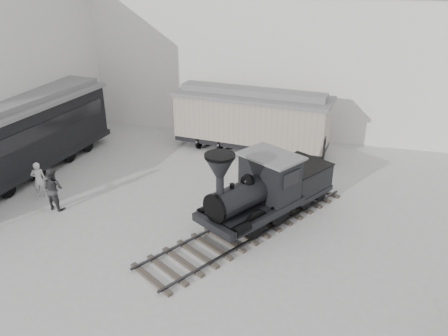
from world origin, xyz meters
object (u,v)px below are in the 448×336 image
(passenger_coach, at_px, (8,143))
(locomotive, at_px, (264,192))
(visitor_a, at_px, (39,180))
(visitor_b, at_px, (53,189))
(boxcar, at_px, (251,118))

(passenger_coach, bearing_deg, locomotive, 2.98)
(passenger_coach, xyz_separation_m, visitor_a, (2.24, -1.10, -1.13))
(visitor_b, bearing_deg, passenger_coach, -20.22)
(locomotive, relative_size, visitor_b, 5.12)
(visitor_a, xyz_separation_m, visitor_b, (1.28, -0.77, 0.10))
(locomotive, distance_m, visitor_b, 8.86)
(boxcar, distance_m, visitor_b, 11.04)
(passenger_coach, height_order, visitor_a, passenger_coach)
(locomotive, relative_size, passenger_coach, 0.71)
(boxcar, xyz_separation_m, passenger_coach, (-10.26, -6.82, 0.11))
(boxcar, height_order, passenger_coach, passenger_coach)
(boxcar, bearing_deg, visitor_a, -128.70)
(visitor_a, distance_m, visitor_b, 1.49)
(locomotive, height_order, visitor_b, locomotive)
(locomotive, distance_m, passenger_coach, 12.32)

